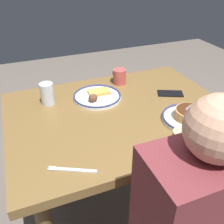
{
  "coord_description": "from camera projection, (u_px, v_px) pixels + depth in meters",
  "views": [
    {
      "loc": [
        0.45,
        1.02,
        1.46
      ],
      "look_at": [
        0.06,
        0.04,
        0.79
      ],
      "focal_mm": 40.32,
      "sensor_mm": 36.0,
      "label": 1
    }
  ],
  "objects": [
    {
      "name": "cell_phone",
      "position": [
        170.0,
        93.0,
        1.47
      ],
      "size": [
        0.16,
        0.13,
        0.01
      ],
      "primitive_type": "cube",
      "rotation": [
        0.0,
        0.0,
        -0.43
      ],
      "color": "black",
      "rests_on": "dining_table"
    },
    {
      "name": "drinking_glass",
      "position": [
        47.0,
        95.0,
        1.35
      ],
      "size": [
        0.07,
        0.07,
        0.12
      ],
      "color": "silver",
      "rests_on": "dining_table"
    },
    {
      "name": "ground_plane",
      "position": [
        118.0,
        204.0,
        1.72
      ],
      "size": [
        6.0,
        6.0,
        0.0
      ],
      "primitive_type": "plane",
      "color": "#665B52"
    },
    {
      "name": "fork_near",
      "position": [
        72.0,
        170.0,
        0.95
      ],
      "size": [
        0.18,
        0.1,
        0.01
      ],
      "color": "silver",
      "rests_on": "dining_table"
    },
    {
      "name": "plate_near_main",
      "position": [
        97.0,
        96.0,
        1.42
      ],
      "size": [
        0.27,
        0.27,
        0.05
      ],
      "color": "white",
      "rests_on": "dining_table"
    },
    {
      "name": "coffee_mug",
      "position": [
        119.0,
        76.0,
        1.57
      ],
      "size": [
        0.08,
        0.11,
        0.09
      ],
      "color": "#BF4C47",
      "rests_on": "dining_table"
    },
    {
      "name": "plate_center_pancakes",
      "position": [
        189.0,
        117.0,
        1.23
      ],
      "size": [
        0.26,
        0.26,
        0.1
      ],
      "color": "silver",
      "rests_on": "dining_table"
    },
    {
      "name": "dining_table",
      "position": [
        120.0,
        125.0,
        1.36
      ],
      "size": [
        1.15,
        0.86,
        0.76
      ],
      "color": "brown",
      "rests_on": "ground_plane"
    }
  ]
}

